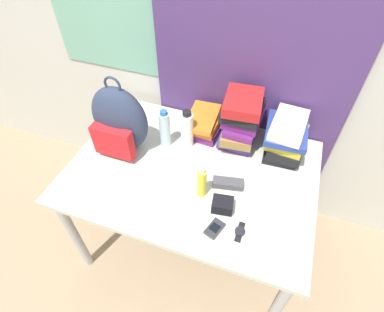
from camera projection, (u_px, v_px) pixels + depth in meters
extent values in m
plane|color=#9E8466|center=(167.00, 301.00, 1.78)|extent=(12.00, 12.00, 0.00)
cube|color=beige|center=(228.00, 27.00, 1.51)|extent=(6.00, 0.05, 2.50)
cube|color=#75B299|center=(135.00, 5.00, 1.57)|extent=(1.10, 0.01, 0.80)
cube|color=#4C336B|center=(256.00, 36.00, 1.44)|extent=(1.07, 0.04, 2.50)
cube|color=beige|center=(192.00, 171.00, 1.56)|extent=(1.25, 0.89, 0.03)
cylinder|color=#B2B2B7|center=(75.00, 235.00, 1.70)|extent=(0.05, 0.05, 0.69)
cylinder|color=#B2B2B7|center=(276.00, 309.00, 1.44)|extent=(0.05, 0.05, 0.69)
cylinder|color=#B2B2B7|center=(137.00, 146.00, 2.21)|extent=(0.05, 0.05, 0.69)
cylinder|color=#B2B2B7|center=(295.00, 188.00, 1.94)|extent=(0.05, 0.05, 0.69)
ellipsoid|color=#2D3851|center=(120.00, 119.00, 1.53)|extent=(0.31, 0.16, 0.38)
cube|color=red|center=(113.00, 142.00, 1.53)|extent=(0.22, 0.06, 0.17)
torus|color=#2D3851|center=(112.00, 85.00, 1.39)|extent=(0.09, 0.01, 0.09)
cube|color=#6B2370|center=(204.00, 128.00, 1.73)|extent=(0.20, 0.22, 0.05)
cube|color=orange|center=(204.00, 121.00, 1.70)|extent=(0.18, 0.24, 0.05)
cube|color=orange|center=(203.00, 117.00, 1.66)|extent=(0.17, 0.27, 0.03)
cube|color=#6B2370|center=(238.00, 138.00, 1.69)|extent=(0.19, 0.24, 0.03)
cube|color=navy|center=(238.00, 134.00, 1.67)|extent=(0.19, 0.26, 0.03)
cube|color=olive|center=(239.00, 129.00, 1.63)|extent=(0.19, 0.29, 0.05)
cube|color=#6B2370|center=(243.00, 123.00, 1.61)|extent=(0.16, 0.28, 0.04)
cube|color=#6B2370|center=(244.00, 117.00, 1.58)|extent=(0.19, 0.23, 0.04)
cube|color=black|center=(243.00, 110.00, 1.54)|extent=(0.20, 0.23, 0.05)
cube|color=red|center=(243.00, 102.00, 1.50)|extent=(0.21, 0.26, 0.05)
cube|color=black|center=(281.00, 148.00, 1.64)|extent=(0.19, 0.28, 0.03)
cube|color=black|center=(286.00, 145.00, 1.59)|extent=(0.17, 0.25, 0.05)
cube|color=yellow|center=(287.00, 137.00, 1.56)|extent=(0.20, 0.25, 0.05)
cube|color=navy|center=(287.00, 131.00, 1.53)|extent=(0.22, 0.28, 0.03)
cube|color=silver|center=(289.00, 125.00, 1.51)|extent=(0.18, 0.29, 0.04)
cylinder|color=silver|center=(165.00, 130.00, 1.61)|extent=(0.06, 0.06, 0.21)
cylinder|color=#286BB7|center=(163.00, 113.00, 1.52)|extent=(0.04, 0.04, 0.02)
cylinder|color=white|center=(187.00, 130.00, 1.60)|extent=(0.07, 0.07, 0.21)
cylinder|color=black|center=(187.00, 113.00, 1.52)|extent=(0.04, 0.04, 0.02)
cylinder|color=yellow|center=(202.00, 183.00, 1.38)|extent=(0.04, 0.04, 0.16)
cylinder|color=white|center=(202.00, 170.00, 1.32)|extent=(0.03, 0.03, 0.02)
cube|color=#2D2D33|center=(215.00, 229.00, 1.30)|extent=(0.08, 0.10, 0.02)
cube|color=black|center=(215.00, 228.00, 1.30)|extent=(0.05, 0.05, 0.00)
cube|color=#47474C|center=(228.00, 183.00, 1.46)|extent=(0.16, 0.08, 0.04)
cube|color=black|center=(223.00, 205.00, 1.36)|extent=(0.11, 0.09, 0.06)
cube|color=black|center=(240.00, 232.00, 1.30)|extent=(0.03, 0.10, 0.00)
cylinder|color=#232328|center=(240.00, 231.00, 1.30)|extent=(0.05, 0.05, 0.01)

